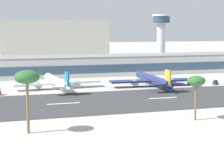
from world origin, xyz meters
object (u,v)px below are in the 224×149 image
distant_hotel_block (55,40)px  control_tower (161,34)px  service_fuel_truck_1 (193,82)px  airliner_blue_tail_gate_0 (58,82)px  palm_tree_3 (27,78)px  airliner_gold_tail_gate_1 (154,80)px  palm_tree_1 (196,82)px  terminal_building (81,65)px  service_baggage_tug_0 (215,82)px

distant_hotel_block → control_tower: bearing=-58.4°
control_tower → service_fuel_truck_1: 90.32m
airliner_blue_tail_gate_0 → palm_tree_3: size_ratio=2.77×
airliner_gold_tail_gate_1 → palm_tree_1: bearing=170.7°
terminal_building → service_fuel_truck_1: 73.03m
distant_hotel_block → service_baggage_tug_0: distant_hotel_block is taller
terminal_building → palm_tree_1: (10.45, -120.22, 5.79)m
palm_tree_1 → distant_hotel_block: bearing=92.2°
service_baggage_tug_0 → terminal_building: bearing=104.0°
airliner_blue_tail_gate_0 → palm_tree_1: (31.51, -69.66, 8.53)m
airliner_gold_tail_gate_1 → service_fuel_truck_1: 19.65m
control_tower → service_baggage_tug_0: bearing=-95.4°
terminal_building → control_tower: 71.76m
control_tower → airliner_gold_tail_gate_1: (-40.04, -82.74, -21.17)m
control_tower → palm_tree_3: (-102.34, -147.21, -9.89)m
palm_tree_3 → airliner_gold_tail_gate_1: bearing=46.0°
control_tower → airliner_gold_tail_gate_1: bearing=-115.8°
service_baggage_tug_0 → palm_tree_1: 77.41m
airliner_blue_tail_gate_0 → airliner_gold_tail_gate_1: airliner_gold_tail_gate_1 is taller
airliner_gold_tail_gate_1 → service_baggage_tug_0: 32.14m
airliner_blue_tail_gate_0 → palm_tree_3: bearing=160.8°
airliner_blue_tail_gate_0 → palm_tree_3: 73.08m
service_baggage_tug_0 → palm_tree_3: bearing=-176.4°
control_tower → airliner_gold_tail_gate_1: control_tower is taller
palm_tree_1 → service_baggage_tug_0: bearing=53.6°
distant_hotel_block → palm_tree_3: distant_hotel_block is taller
airliner_gold_tail_gate_1 → service_baggage_tug_0: (31.99, -2.33, -2.07)m
terminal_building → palm_tree_3: size_ratio=13.37×
terminal_building → control_tower: control_tower is taller
control_tower → airliner_gold_tail_gate_1: 94.32m
airliner_blue_tail_gate_0 → service_baggage_tug_0: airliner_blue_tail_gate_0 is taller
airliner_blue_tail_gate_0 → palm_tree_3: (-17.22, -70.11, 11.34)m
control_tower → airliner_blue_tail_gate_0: control_tower is taller
control_tower → terminal_building: bearing=-157.5°
airliner_blue_tail_gate_0 → palm_tree_1: size_ratio=3.43×
service_baggage_tug_0 → distant_hotel_block: bearing=76.6°
terminal_building → airliner_blue_tail_gate_0: terminal_building is taller
control_tower → palm_tree_1: 156.76m
airliner_blue_tail_gate_0 → terminal_building: bearing=-28.0°
airliner_blue_tail_gate_0 → airliner_gold_tail_gate_1: size_ratio=0.98×
distant_hotel_block → airliner_gold_tail_gate_1: (23.19, -185.37, -15.19)m
control_tower → palm_tree_3: size_ratio=2.30×
terminal_building → airliner_gold_tail_gate_1: (24.01, -56.20, -2.68)m
distant_hotel_block → service_baggage_tug_0: 196.40m
terminal_building → distant_hotel_block: 129.78m
distant_hotel_block → airliner_gold_tail_gate_1: 187.43m
control_tower → palm_tree_1: (-53.61, -146.76, -12.70)m
airliner_blue_tail_gate_0 → distant_hotel_block: bearing=-12.3°
control_tower → distant_hotel_block: 120.69m
palm_tree_3 → service_baggage_tug_0: bearing=33.4°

